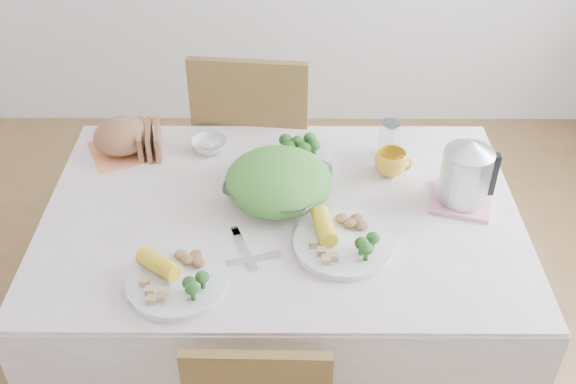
{
  "coord_description": "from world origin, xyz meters",
  "views": [
    {
      "loc": [
        0.03,
        -1.65,
        2.11
      ],
      "look_at": [
        0.02,
        0.02,
        0.82
      ],
      "focal_mm": 42.0,
      "sensor_mm": 36.0,
      "label": 1
    }
  ],
  "objects_px": {
    "salad_bowl": "(279,187)",
    "electric_kettle": "(466,171)",
    "dining_table": "(282,295)",
    "chair_far": "(259,157)",
    "dinner_plate_right": "(343,244)",
    "yellow_mug": "(391,163)",
    "dinner_plate_left": "(178,282)"
  },
  "relations": [
    {
      "from": "dining_table",
      "to": "yellow_mug",
      "type": "bearing_deg",
      "value": 28.94
    },
    {
      "from": "chair_far",
      "to": "yellow_mug",
      "type": "distance_m",
      "value": 0.78
    },
    {
      "from": "salad_bowl",
      "to": "dinner_plate_right",
      "type": "relative_size",
      "value": 1.08
    },
    {
      "from": "dinner_plate_left",
      "to": "dinner_plate_right",
      "type": "distance_m",
      "value": 0.5
    },
    {
      "from": "yellow_mug",
      "to": "dinner_plate_left",
      "type": "bearing_deg",
      "value": -140.73
    },
    {
      "from": "salad_bowl",
      "to": "dinner_plate_right",
      "type": "bearing_deg",
      "value": -50.92
    },
    {
      "from": "salad_bowl",
      "to": "dinner_plate_left",
      "type": "xyz_separation_m",
      "value": [
        -0.27,
        -0.4,
        -0.03
      ]
    },
    {
      "from": "dinner_plate_right",
      "to": "chair_far",
      "type": "bearing_deg",
      "value": 108.02
    },
    {
      "from": "dining_table",
      "to": "salad_bowl",
      "type": "bearing_deg",
      "value": 98.73
    },
    {
      "from": "dinner_plate_right",
      "to": "yellow_mug",
      "type": "height_order",
      "value": "yellow_mug"
    },
    {
      "from": "dinner_plate_left",
      "to": "dinner_plate_right",
      "type": "relative_size",
      "value": 0.95
    },
    {
      "from": "dining_table",
      "to": "chair_far",
      "type": "height_order",
      "value": "chair_far"
    },
    {
      "from": "chair_far",
      "to": "yellow_mug",
      "type": "bearing_deg",
      "value": 138.03
    },
    {
      "from": "chair_far",
      "to": "dinner_plate_left",
      "type": "xyz_separation_m",
      "value": [
        -0.18,
        -1.05,
        0.31
      ]
    },
    {
      "from": "salad_bowl",
      "to": "dinner_plate_right",
      "type": "xyz_separation_m",
      "value": [
        0.2,
        -0.24,
        -0.03
      ]
    },
    {
      "from": "yellow_mug",
      "to": "dinner_plate_right",
      "type": "bearing_deg",
      "value": -115.78
    },
    {
      "from": "dinner_plate_right",
      "to": "electric_kettle",
      "type": "height_order",
      "value": "electric_kettle"
    },
    {
      "from": "salad_bowl",
      "to": "dinner_plate_right",
      "type": "distance_m",
      "value": 0.31
    },
    {
      "from": "dining_table",
      "to": "dinner_plate_right",
      "type": "xyz_separation_m",
      "value": [
        0.18,
        -0.17,
        0.4
      ]
    },
    {
      "from": "salad_bowl",
      "to": "electric_kettle",
      "type": "height_order",
      "value": "electric_kettle"
    },
    {
      "from": "dinner_plate_left",
      "to": "yellow_mug",
      "type": "height_order",
      "value": "yellow_mug"
    },
    {
      "from": "dinner_plate_left",
      "to": "dinner_plate_right",
      "type": "xyz_separation_m",
      "value": [
        0.47,
        0.16,
        0.0
      ]
    },
    {
      "from": "salad_bowl",
      "to": "yellow_mug",
      "type": "distance_m",
      "value": 0.4
    },
    {
      "from": "salad_bowl",
      "to": "dinner_plate_right",
      "type": "height_order",
      "value": "salad_bowl"
    },
    {
      "from": "dining_table",
      "to": "electric_kettle",
      "type": "relative_size",
      "value": 6.44
    },
    {
      "from": "yellow_mug",
      "to": "electric_kettle",
      "type": "distance_m",
      "value": 0.27
    },
    {
      "from": "dinner_plate_right",
      "to": "salad_bowl",
      "type": "bearing_deg",
      "value": 129.08
    },
    {
      "from": "dining_table",
      "to": "electric_kettle",
      "type": "bearing_deg",
      "value": 4.7
    },
    {
      "from": "chair_far",
      "to": "dinner_plate_right",
      "type": "height_order",
      "value": "chair_far"
    },
    {
      "from": "dinner_plate_left",
      "to": "electric_kettle",
      "type": "height_order",
      "value": "electric_kettle"
    },
    {
      "from": "dinner_plate_left",
      "to": "electric_kettle",
      "type": "relative_size",
      "value": 1.31
    },
    {
      "from": "salad_bowl",
      "to": "dining_table",
      "type": "bearing_deg",
      "value": -81.27
    }
  ]
}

